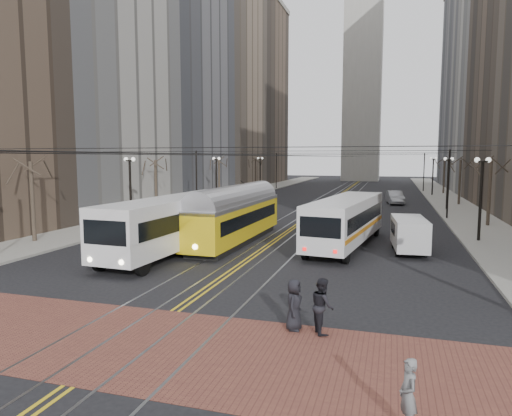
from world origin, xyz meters
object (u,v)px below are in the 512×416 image
Objects in this scene: transit_bus at (177,225)px; rear_bus at (346,222)px; pedestrian_a at (294,305)px; cargo_van at (409,235)px; clock_tower at (364,34)px; sedan_grey at (348,218)px; sedan_silver at (395,198)px; pedestrian_b at (408,395)px; pedestrian_c at (322,306)px; streetcar at (236,220)px.

rear_bus is (9.90, 4.87, -0.12)m from transit_bus.
pedestrian_a is at bearing -44.41° from transit_bus.
cargo_van is at bearing -5.59° from rear_bus.
clock_tower reaches higher than transit_bus.
sedan_silver is at bearing 81.50° from sedan_grey.
sedan_grey is at bearing 169.11° from pedestrian_b.
rear_bus is at bearing 29.35° from transit_bus.
rear_bus is 2.53× the size of cargo_van.
sedan_silver is 45.13m from pedestrian_c.
streetcar is 2.74× the size of sedan_grey.
streetcar reaches higher than pedestrian_c.
rear_bus reaches higher than cargo_van.
cargo_van is (3.95, -0.92, -0.53)m from rear_bus.
streetcar is 22.55m from pedestrian_b.
pedestrian_c reaches higher than pedestrian_a.
rear_bus is 7.60× the size of pedestrian_b.
pedestrian_c is (-3.21, -14.54, -0.12)m from cargo_van.
rear_bus reaches higher than pedestrian_b.
cargo_van is 1.02× the size of sedan_grey.
rear_bus is at bearing -104.60° from sedan_silver.
rear_bus is (5.00, -88.04, -34.36)m from clock_tower.
pedestrian_c is (-2.48, -45.07, 0.13)m from sedan_silver.
pedestrian_b is at bearing -60.27° from streetcar.
clock_tower is at bearing 165.71° from pedestrian_b.
cargo_van reaches higher than pedestrian_c.
pedestrian_a is (9.67, -10.58, -0.82)m from transit_bus.
sedan_silver is (8.22, -58.43, -35.14)m from clock_tower.
streetcar is 11.16m from sedan_grey.
streetcar is at bearing -117.88° from sedan_silver.
sedan_grey is at bearing 57.34° from transit_bus.
rear_bus is 4.09m from cargo_van.
sedan_silver is 50.07m from pedestrian_b.
transit_bus reaches higher than rear_bus.
pedestrian_a is at bearing -87.36° from clock_tower.
transit_bus is 15.96m from sedan_grey.
cargo_van is 19.55m from pedestrian_b.
rear_bus is at bearing -84.40° from sedan_grey.
transit_bus reaches higher than pedestrian_b.
clock_tower is at bearing 89.43° from streetcar.
pedestrian_b is (3.55, -5.00, -0.07)m from pedestrian_a.
cargo_van is 15.13m from pedestrian_a.
pedestrian_a is 0.94× the size of pedestrian_c.
clock_tower is 13.61× the size of cargo_van.
pedestrian_c is at bearing -79.78° from rear_bus.
streetcar reaches higher than cargo_van.
clock_tower is 95.20m from streetcar.
rear_bus is 2.57× the size of sedan_grey.
transit_bus reaches higher than sedan_silver.
pedestrian_b is (3.90, -28.50, 0.01)m from sedan_grey.
clock_tower is at bearing 94.65° from sedan_grey.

